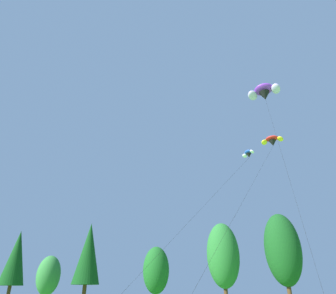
% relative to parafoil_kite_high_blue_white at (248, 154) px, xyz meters
% --- Properties ---
extents(treeline_tree_a, '(4.59, 4.59, 13.57)m').
position_rel_parafoil_kite_high_blue_white_xyz_m(treeline_tree_a, '(-44.47, 16.70, -10.59)').
color(treeline_tree_a, '#472D19').
rests_on(treeline_tree_a, ground_plane).
extents(treeline_tree_b, '(4.06, 4.06, 8.38)m').
position_rel_parafoil_kite_high_blue_white_xyz_m(treeline_tree_b, '(-35.43, 14.33, -14.02)').
color(treeline_tree_b, '#472D19').
rests_on(treeline_tree_b, ground_plane).
extents(treeline_tree_c, '(4.58, 4.58, 13.56)m').
position_rel_parafoil_kite_high_blue_white_xyz_m(treeline_tree_c, '(-27.57, 12.77, -10.59)').
color(treeline_tree_c, '#472D19').
rests_on(treeline_tree_c, ground_plane).
extents(treeline_tree_d, '(4.36, 4.36, 9.48)m').
position_rel_parafoil_kite_high_blue_white_xyz_m(treeline_tree_d, '(-15.99, 14.74, -13.35)').
color(treeline_tree_d, '#472D19').
rests_on(treeline_tree_d, ground_plane).
extents(treeline_tree_e, '(5.36, 5.36, 13.18)m').
position_rel_parafoil_kite_high_blue_white_xyz_m(treeline_tree_e, '(-4.76, 15.55, -11.11)').
color(treeline_tree_e, '#472D19').
rests_on(treeline_tree_e, ground_plane).
extents(treeline_tree_f, '(5.65, 5.65, 14.25)m').
position_rel_parafoil_kite_high_blue_white_xyz_m(treeline_tree_f, '(4.76, 15.09, -10.46)').
color(treeline_tree_f, '#472D19').
rests_on(treeline_tree_f, ground_plane).
extents(parafoil_kite_high_blue_white, '(12.34, 17.96, 18.06)m').
position_rel_parafoil_kite_high_blue_white_xyz_m(parafoil_kite_high_blue_white, '(0.00, 0.00, 0.00)').
color(parafoil_kite_high_blue_white, blue).
extents(parafoil_kite_mid_red_yellow, '(10.52, 18.12, 18.69)m').
position_rel_parafoil_kite_high_blue_white_xyz_m(parafoil_kite_mid_red_yellow, '(2.93, -2.23, 0.58)').
color(parafoil_kite_mid_red_yellow, red).
extents(parafoil_kite_far_purple, '(4.08, 10.86, 23.54)m').
position_rel_parafoil_kite_high_blue_white_xyz_m(parafoil_kite_far_purple, '(2.17, -6.65, 5.01)').
color(parafoil_kite_far_purple, purple).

